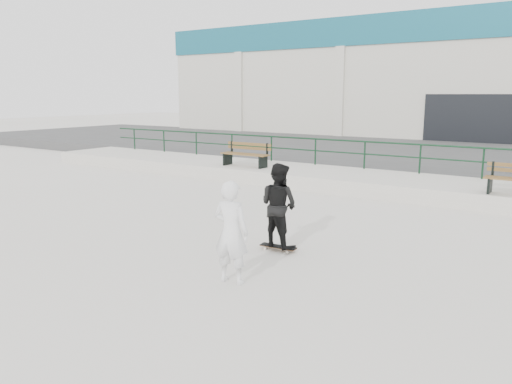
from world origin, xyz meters
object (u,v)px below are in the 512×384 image
Objects in this scene: skateboard at (278,247)px; seated_skater at (231,232)px; bench_left at (246,155)px; standing_skater at (279,205)px.

seated_skater is at bearing -86.79° from skateboard.
seated_skater is (5.86, -8.88, -0.05)m from bench_left.
bench_left is 8.89m from standing_skater.
seated_skater reaches higher than bench_left.
skateboard is at bearing -51.13° from bench_left.
standing_skater is at bearing 0.00° from skateboard.
skateboard is at bearing -0.00° from standing_skater.
skateboard is 0.46× the size of standing_skater.
skateboard is at bearing -89.00° from seated_skater.
skateboard is 2.15m from seated_skater.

